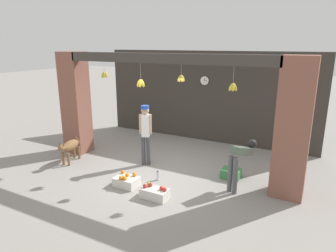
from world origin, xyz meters
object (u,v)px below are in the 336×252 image
at_px(dog, 70,147).
at_px(fruit_crate_apples, 155,193).
at_px(water_bottle, 158,176).
at_px(worker_stooping, 240,159).
at_px(fruit_crate_oranges, 127,181).
at_px(shopkeeper, 145,130).
at_px(wall_clock, 205,81).
at_px(produce_box_green, 231,173).

xyz_separation_m(dog, fruit_crate_apples, (3.16, -0.66, -0.35)).
bearing_deg(water_bottle, worker_stooping, 13.69).
relative_size(dog, worker_stooping, 0.91).
xyz_separation_m(dog, fruit_crate_oranges, (2.28, -0.47, -0.35)).
bearing_deg(water_bottle, shopkeeper, 137.60).
xyz_separation_m(fruit_crate_oranges, fruit_crate_apples, (0.89, -0.20, -0.00)).
bearing_deg(wall_clock, produce_box_green, -55.68).
relative_size(dog, produce_box_green, 2.22).
relative_size(fruit_crate_oranges, wall_clock, 1.81).
bearing_deg(worker_stooping, shopkeeper, -163.98).
bearing_deg(fruit_crate_oranges, wall_clock, 85.58).
relative_size(dog, wall_clock, 3.31).
distance_m(fruit_crate_apples, produce_box_green, 2.15).
bearing_deg(wall_clock, fruit_crate_oranges, -94.42).
distance_m(shopkeeper, fruit_crate_oranges, 1.61).
bearing_deg(dog, fruit_crate_apples, 66.10).
xyz_separation_m(fruit_crate_oranges, wall_clock, (0.32, 4.17, 1.97)).
relative_size(shopkeeper, water_bottle, 6.80).
height_order(dog, fruit_crate_oranges, dog).
relative_size(dog, fruit_crate_apples, 1.71).
distance_m(fruit_crate_oranges, fruit_crate_apples, 0.91).
height_order(dog, worker_stooping, worker_stooping).
height_order(produce_box_green, wall_clock, wall_clock).
xyz_separation_m(shopkeeper, water_bottle, (0.78, -0.71, -0.89)).
height_order(worker_stooping, wall_clock, wall_clock).
relative_size(shopkeeper, wall_clock, 5.49).
height_order(fruit_crate_oranges, wall_clock, wall_clock).
bearing_deg(produce_box_green, shopkeeper, -173.66).
height_order(dog, shopkeeper, shopkeeper).
xyz_separation_m(dog, shopkeeper, (2.01, 0.86, 0.53)).
bearing_deg(worker_stooping, dog, -151.28).
distance_m(shopkeeper, fruit_crate_apples, 2.11).
relative_size(fruit_crate_apples, wall_clock, 1.94).
bearing_deg(worker_stooping, wall_clock, 145.37).
bearing_deg(produce_box_green, wall_clock, 124.32).
distance_m(dog, produce_box_green, 4.52).
bearing_deg(dog, produce_box_green, 92.33).
height_order(fruit_crate_apples, wall_clock, wall_clock).
relative_size(fruit_crate_oranges, fruit_crate_apples, 0.93).
distance_m(shopkeeper, wall_clock, 3.10).
bearing_deg(fruit_crate_apples, wall_clock, 97.39).
xyz_separation_m(worker_stooping, fruit_crate_oranges, (-2.41, -1.07, -0.63)).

